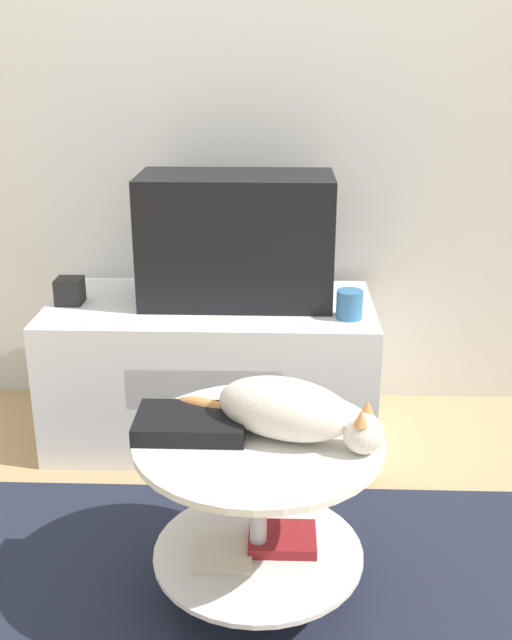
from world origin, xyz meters
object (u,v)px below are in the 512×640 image
dvd_box (191,423)px  cat (289,411)px  tv (236,239)px  speaker (70,291)px

dvd_box → cat: size_ratio=0.52×
tv → dvd_box: tv is taller
speaker → dvd_box: speaker is taller
speaker → cat: size_ratio=0.18×
tv → cat: tv is taller
speaker → dvd_box: (0.53, -0.86, -0.06)m
dvd_box → tv: bearing=86.2°
speaker → cat: cat is taller
speaker → dvd_box: 1.01m
tv → dvd_box: size_ratio=2.47×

